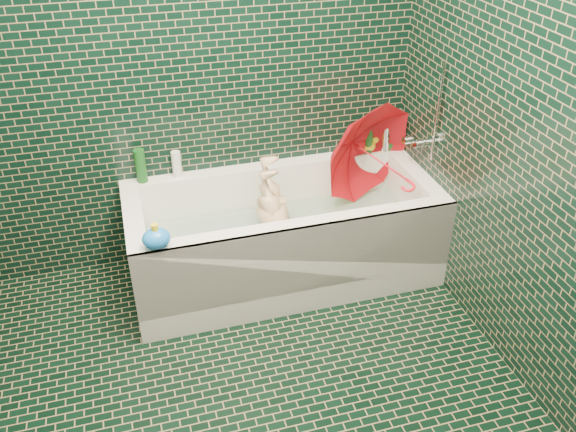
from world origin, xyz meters
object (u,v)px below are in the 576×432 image
object	(u,v)px
rubber_duck	(370,145)
bath_toy	(156,238)
bathtub	(284,244)
umbrella	(382,163)
child	(280,233)

from	to	relation	value
rubber_duck	bath_toy	world-z (taller)	bath_toy
bathtub	rubber_duck	size ratio (longest dim) A/B	13.79
umbrella	bath_toy	world-z (taller)	umbrella
umbrella	rubber_duck	world-z (taller)	umbrella
child	umbrella	size ratio (longest dim) A/B	1.40
rubber_duck	bath_toy	size ratio (longest dim) A/B	0.76
umbrella	bath_toy	xyz separation A→B (m)	(-1.31, -0.39, -0.01)
rubber_duck	bath_toy	distance (m)	1.50
bathtub	rubber_duck	bearing A→B (deg)	27.79
umbrella	bath_toy	size ratio (longest dim) A/B	3.79
rubber_duck	umbrella	bearing A→B (deg)	-86.52
child	bathtub	bearing A→B (deg)	151.73
child	umbrella	distance (m)	0.70
child	umbrella	bearing A→B (deg)	117.58
bathtub	child	distance (m)	0.11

